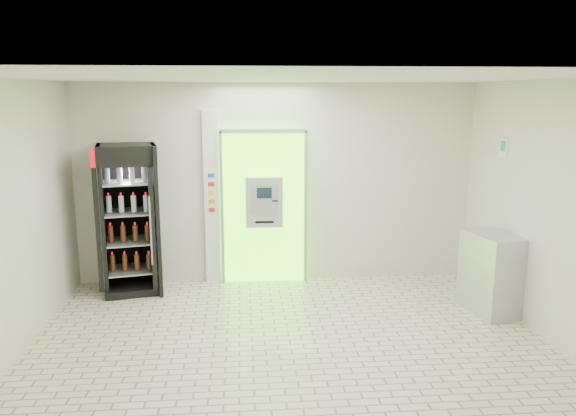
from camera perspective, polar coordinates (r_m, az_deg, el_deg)
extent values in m
plane|color=beige|center=(6.54, 0.33, -14.15)|extent=(6.00, 6.00, 0.00)
plane|color=beige|center=(8.49, -1.15, 2.50)|extent=(6.00, 0.00, 6.00)
plane|color=beige|center=(3.67, 3.88, -9.95)|extent=(6.00, 0.00, 6.00)
plane|color=beige|center=(6.51, -26.98, -1.60)|extent=(0.00, 5.00, 5.00)
plane|color=beige|center=(6.98, 25.71, -0.66)|extent=(0.00, 5.00, 5.00)
plane|color=white|center=(5.90, 0.37, 13.12)|extent=(6.00, 6.00, 0.00)
cube|color=#65FF18|center=(8.48, -2.46, 0.07)|extent=(1.20, 0.12, 2.30)
cube|color=gray|center=(8.25, -2.51, 7.82)|extent=(1.28, 0.04, 0.06)
cube|color=gray|center=(8.41, -6.73, -0.09)|extent=(0.04, 0.04, 2.30)
cube|color=gray|center=(8.46, 1.83, 0.05)|extent=(0.04, 0.04, 2.30)
cube|color=black|center=(8.58, -1.74, -4.24)|extent=(0.62, 0.01, 0.67)
cube|color=black|center=(8.29, -4.85, 5.59)|extent=(0.22, 0.01, 0.18)
cube|color=#AFB1B6|center=(8.35, -2.44, 0.59)|extent=(0.55, 0.12, 0.75)
cube|color=black|center=(8.26, -2.43, 1.53)|extent=(0.22, 0.01, 0.16)
cube|color=gray|center=(8.31, -2.41, -0.37)|extent=(0.16, 0.01, 0.12)
cube|color=black|center=(8.29, -1.31, 0.73)|extent=(0.09, 0.01, 0.02)
cube|color=black|center=(8.35, -2.40, -1.44)|extent=(0.28, 0.01, 0.03)
cube|color=silver|center=(8.47, -7.75, 1.01)|extent=(0.22, 0.10, 2.60)
cube|color=#193FB2|center=(8.36, -7.84, 3.29)|extent=(0.09, 0.01, 0.06)
cube|color=red|center=(8.38, -7.81, 2.41)|extent=(0.09, 0.01, 0.06)
cube|color=yellow|center=(8.40, -7.79, 1.54)|extent=(0.09, 0.01, 0.06)
cube|color=orange|center=(8.43, -7.76, 0.67)|extent=(0.09, 0.01, 0.06)
cube|color=red|center=(8.45, -7.74, -0.20)|extent=(0.09, 0.01, 0.06)
cube|color=black|center=(8.35, -15.76, -1.10)|extent=(0.94, 0.88, 2.14)
cube|color=black|center=(8.67, -15.35, -0.61)|extent=(0.80, 0.22, 2.14)
cube|color=red|center=(7.85, -16.63, 4.96)|extent=(0.77, 0.17, 0.26)
cube|color=white|center=(7.84, -16.63, 4.96)|extent=(0.44, 0.10, 0.07)
cube|color=black|center=(8.62, -15.39, -7.71)|extent=(0.94, 0.88, 0.11)
cylinder|color=gray|center=(7.94, -13.78, -2.28)|extent=(0.03, 0.03, 0.96)
cube|color=gray|center=(8.54, -15.49, -6.01)|extent=(0.79, 0.75, 0.02)
cube|color=gray|center=(8.42, -15.64, -3.23)|extent=(0.79, 0.75, 0.02)
cube|color=gray|center=(8.33, -15.80, -0.38)|extent=(0.79, 0.75, 0.02)
cube|color=gray|center=(8.25, -15.97, 2.53)|extent=(0.79, 0.75, 0.02)
cube|color=#AFB1B6|center=(7.86, 20.04, -6.24)|extent=(0.67, 0.88, 1.06)
cube|color=gray|center=(7.74, 18.26, -5.99)|extent=(0.16, 0.76, 0.01)
cube|color=white|center=(8.11, 21.06, 5.71)|extent=(0.02, 0.22, 0.26)
cube|color=#0C8435|center=(8.10, 21.00, 5.93)|extent=(0.00, 0.14, 0.14)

